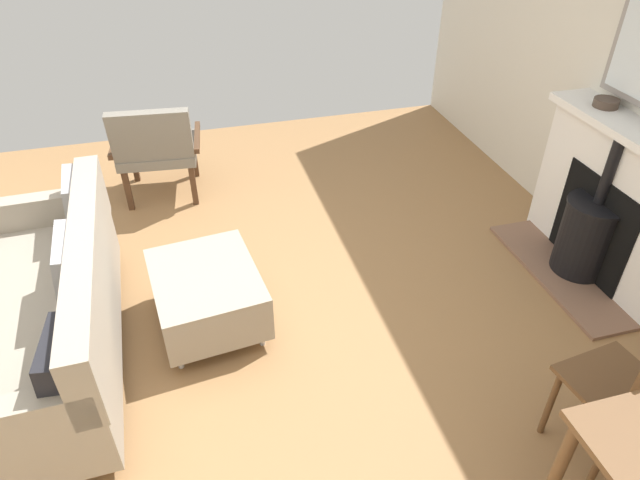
% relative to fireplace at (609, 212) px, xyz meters
% --- Properties ---
extents(ground_plane, '(5.60, 5.68, 0.01)m').
position_rel_fireplace_xyz_m(ground_plane, '(2.57, -0.16, -0.47)').
color(ground_plane, olive).
extents(fireplace, '(0.60, 1.36, 1.04)m').
position_rel_fireplace_xyz_m(fireplace, '(0.00, 0.00, 0.00)').
color(fireplace, brown).
rests_on(fireplace, ground).
extents(mantel_bowl_near, '(0.16, 0.16, 0.05)m').
position_rel_fireplace_xyz_m(mantel_bowl_near, '(-0.05, -0.36, 0.60)').
color(mantel_bowl_near, '#47382D').
rests_on(mantel_bowl_near, fireplace).
extents(sofa, '(0.92, 1.81, 0.82)m').
position_rel_fireplace_xyz_m(sofa, '(3.48, -0.08, -0.12)').
color(sofa, '#B2B2B7').
rests_on(sofa, ground).
extents(ottoman, '(0.68, 0.80, 0.39)m').
position_rel_fireplace_xyz_m(ottoman, '(2.60, -0.16, -0.23)').
color(ottoman, '#B2B2B7').
rests_on(ottoman, ground).
extents(armchair_accent, '(0.73, 0.65, 0.83)m').
position_rel_fireplace_xyz_m(armchair_accent, '(2.81, -1.76, 0.00)').
color(armchair_accent, '#4C3321').
rests_on(armchair_accent, ground).
extents(dining_chair_near_fireplace, '(0.45, 0.45, 0.85)m').
position_rel_fireplace_xyz_m(dining_chair_near_fireplace, '(0.90, 1.28, 0.04)').
color(dining_chair_near_fireplace, brown).
rests_on(dining_chair_near_fireplace, ground).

